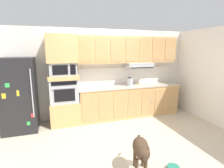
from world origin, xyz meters
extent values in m
plane|color=beige|center=(0.00, 0.00, 0.00)|extent=(9.60, 9.60, 0.00)
cube|color=silver|center=(0.00, 1.11, 1.25)|extent=(6.20, 0.12, 2.50)
cube|color=white|center=(2.80, 0.00, 1.25)|extent=(0.12, 7.10, 2.50)
cube|color=black|center=(-2.01, 0.68, 0.88)|extent=(0.76, 0.70, 1.76)
cylinder|color=silver|center=(-1.68, 0.31, 0.98)|extent=(0.02, 0.02, 1.10)
cube|color=gold|center=(-1.96, 0.33, 1.00)|extent=(0.05, 0.01, 0.13)
cube|color=gold|center=(-2.23, 0.33, 0.96)|extent=(0.08, 0.01, 0.11)
cube|color=green|center=(-2.15, 0.33, 1.19)|extent=(0.09, 0.01, 0.09)
cube|color=green|center=(-1.81, 0.33, 0.28)|extent=(0.07, 0.01, 0.09)
cube|color=red|center=(-1.71, 0.33, 0.46)|extent=(0.06, 0.01, 0.10)
cube|color=tan|center=(-0.97, 0.75, 0.30)|extent=(0.74, 0.62, 0.60)
cube|color=#A8AAAF|center=(-0.97, 0.75, 0.90)|extent=(0.70, 0.58, 0.60)
cube|color=black|center=(-0.97, 0.45, 0.84)|extent=(0.49, 0.01, 0.30)
cube|color=black|center=(-0.97, 0.45, 1.14)|extent=(0.59, 0.01, 0.09)
cylinder|color=#A8AAAF|center=(-0.97, 0.43, 1.03)|extent=(0.56, 0.02, 0.02)
cube|color=tan|center=(-0.97, 0.75, 1.25)|extent=(0.74, 0.62, 0.10)
cube|color=#A8AAAF|center=(-0.97, 0.75, 1.46)|extent=(0.64, 0.53, 0.32)
cube|color=black|center=(-1.04, 0.48, 1.46)|extent=(0.35, 0.01, 0.22)
cube|color=black|center=(-0.75, 0.48, 1.46)|extent=(0.13, 0.01, 0.24)
cube|color=tan|center=(-0.97, 0.75, 1.96)|extent=(0.74, 0.62, 0.68)
cube|color=tan|center=(0.87, 0.75, 0.44)|extent=(2.95, 0.60, 0.88)
cube|color=tan|center=(-0.39, 0.44, 0.46)|extent=(0.35, 0.01, 0.70)
cylinder|color=#BCBCC1|center=(-0.27, 0.43, 0.46)|extent=(0.01, 0.01, 0.12)
cube|color=tan|center=(0.03, 0.44, 0.46)|extent=(0.35, 0.01, 0.70)
cylinder|color=#BCBCC1|center=(-0.10, 0.43, 0.46)|extent=(0.01, 0.01, 0.12)
cube|color=tan|center=(0.45, 0.44, 0.46)|extent=(0.35, 0.01, 0.70)
cylinder|color=#BCBCC1|center=(0.58, 0.43, 0.46)|extent=(0.01, 0.01, 0.12)
cube|color=tan|center=(0.87, 0.44, 0.46)|extent=(0.35, 0.01, 0.70)
cylinder|color=#BCBCC1|center=(0.75, 0.43, 0.46)|extent=(0.01, 0.01, 0.12)
cube|color=tan|center=(1.29, 0.44, 0.46)|extent=(0.35, 0.01, 0.70)
cylinder|color=#BCBCC1|center=(1.42, 0.43, 0.46)|extent=(0.01, 0.01, 0.12)
cube|color=tan|center=(1.72, 0.44, 0.46)|extent=(0.35, 0.01, 0.70)
cylinder|color=#BCBCC1|center=(1.59, 0.43, 0.46)|extent=(0.01, 0.01, 0.12)
cube|color=tan|center=(2.14, 0.44, 0.46)|extent=(0.35, 0.01, 0.70)
cylinder|color=#BCBCC1|center=(2.26, 0.43, 0.46)|extent=(0.01, 0.01, 0.12)
cube|color=#BCB2A3|center=(0.87, 0.75, 0.90)|extent=(2.99, 0.64, 0.04)
cube|color=white|center=(0.87, 1.04, 1.17)|extent=(2.99, 0.02, 0.50)
cube|color=tan|center=(0.87, 0.88, 1.93)|extent=(2.95, 0.34, 0.74)
cube|color=#A8AAAF|center=(1.16, 0.81, 1.49)|extent=(0.76, 0.48, 0.14)
cube|color=black|center=(1.16, 0.59, 1.43)|extent=(0.72, 0.04, 0.02)
cube|color=tan|center=(-0.39, 0.70, 1.93)|extent=(0.35, 0.01, 0.63)
cube|color=tan|center=(0.03, 0.70, 1.93)|extent=(0.35, 0.01, 0.63)
cube|color=tan|center=(0.45, 0.70, 1.93)|extent=(0.35, 0.01, 0.63)
cube|color=tan|center=(0.87, 0.70, 1.93)|extent=(0.35, 0.01, 0.63)
cube|color=tan|center=(1.29, 0.70, 1.93)|extent=(0.35, 0.01, 0.63)
cube|color=tan|center=(1.72, 0.70, 1.93)|extent=(0.35, 0.01, 0.63)
cube|color=tan|center=(2.14, 0.70, 1.93)|extent=(0.35, 0.01, 0.63)
cylinder|color=yellow|center=(1.15, 0.83, 0.93)|extent=(0.07, 0.10, 0.03)
cylinder|color=silver|center=(1.25, 0.78, 0.93)|extent=(0.06, 0.11, 0.01)
cylinder|color=#A8AAAF|center=(0.85, 0.70, 1.03)|extent=(0.17, 0.17, 0.22)
cylinder|color=black|center=(0.85, 0.70, 1.15)|extent=(0.10, 0.10, 0.02)
ellipsoid|color=#473323|center=(0.05, -1.58, 0.45)|extent=(0.38, 0.49, 0.25)
sphere|color=#473323|center=(-0.06, -1.86, 0.52)|extent=(0.20, 0.20, 0.20)
ellipsoid|color=#312318|center=(-0.09, -1.95, 0.50)|extent=(0.11, 0.13, 0.07)
cone|color=#473323|center=(0.01, -1.87, 0.61)|extent=(0.05, 0.05, 0.06)
cone|color=#473323|center=(-0.12, -1.82, 0.61)|extent=(0.05, 0.05, 0.06)
cylinder|color=#473323|center=(0.14, -1.32, 0.48)|extent=(0.08, 0.14, 0.11)
cylinder|color=#473323|center=(0.16, -1.46, 0.16)|extent=(0.05, 0.05, 0.33)
cylinder|color=#473323|center=(0.03, -1.41, 0.16)|extent=(0.05, 0.05, 0.33)
cylinder|color=#267F66|center=(0.60, -1.70, 0.03)|extent=(0.20, 0.20, 0.06)
cylinder|color=brown|center=(0.60, -1.70, 0.04)|extent=(0.15, 0.15, 0.03)
camera|label=1|loc=(-1.14, -3.80, 1.94)|focal=27.95mm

